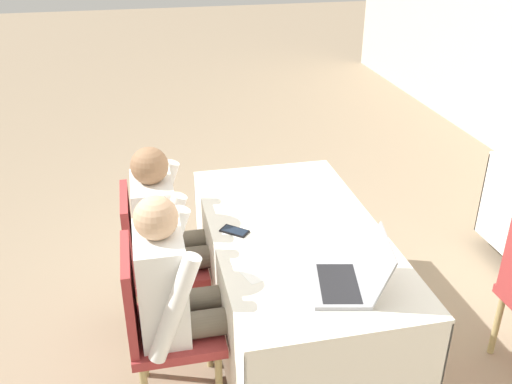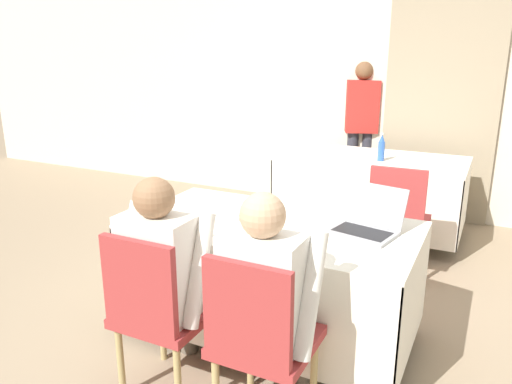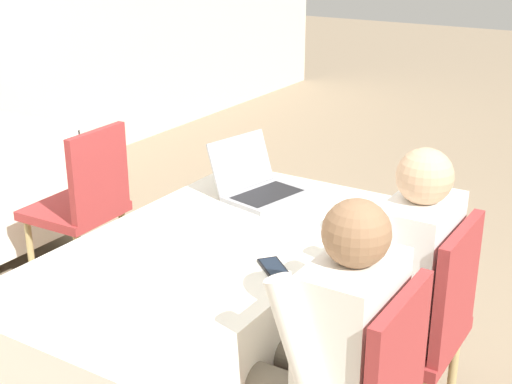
% 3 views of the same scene
% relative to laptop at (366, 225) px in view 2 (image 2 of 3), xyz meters
% --- Properties ---
extents(ground_plane, '(24.00, 24.00, 0.00)m').
position_rel_laptop_xyz_m(ground_plane, '(-0.53, -0.10, -0.79)').
color(ground_plane, gray).
extents(wall_back, '(12.00, 0.06, 2.70)m').
position_rel_laptop_xyz_m(wall_back, '(-0.53, 2.73, 0.56)').
color(wall_back, beige).
rests_on(wall_back, ground_plane).
extents(curtain_panel, '(1.09, 0.04, 2.65)m').
position_rel_laptop_xyz_m(curtain_panel, '(0.04, 2.67, 0.53)').
color(curtain_panel, gray).
rests_on(curtain_panel, ground_plane).
extents(conference_table_near, '(1.68, 0.89, 0.75)m').
position_rel_laptop_xyz_m(conference_table_near, '(-0.53, -0.10, -0.22)').
color(conference_table_near, white).
rests_on(conference_table_near, ground_plane).
extents(conference_table_far, '(1.68, 0.89, 0.75)m').
position_rel_laptop_xyz_m(conference_table_far, '(-0.43, 1.96, -0.22)').
color(conference_table_far, white).
rests_on(conference_table_far, ground_plane).
extents(laptop, '(0.40, 0.39, 0.24)m').
position_rel_laptop_xyz_m(laptop, '(0.00, 0.00, 0.00)').
color(laptop, '#99999E').
rests_on(laptop, conference_table_near).
extents(cell_phone, '(0.15, 0.16, 0.01)m').
position_rel_laptop_xyz_m(cell_phone, '(-0.58, -0.42, -0.04)').
color(cell_phone, black).
rests_on(cell_phone, conference_table_near).
extents(paper_beside_laptop, '(0.29, 0.35, 0.00)m').
position_rel_laptop_xyz_m(paper_beside_laptop, '(-0.41, 0.07, -0.05)').
color(paper_beside_laptop, white).
rests_on(paper_beside_laptop, conference_table_near).
extents(paper_centre_table, '(0.29, 0.35, 0.00)m').
position_rel_laptop_xyz_m(paper_centre_table, '(-0.25, -0.32, -0.05)').
color(paper_centre_table, white).
rests_on(paper_centre_table, conference_table_near).
extents(paper_left_edge, '(0.31, 0.35, 0.00)m').
position_rel_laptop_xyz_m(paper_left_edge, '(-0.61, -0.18, -0.05)').
color(paper_left_edge, white).
rests_on(paper_left_edge, conference_table_near).
extents(water_bottle, '(0.06, 0.06, 0.25)m').
position_rel_laptop_xyz_m(water_bottle, '(-0.34, 1.85, 0.07)').
color(water_bottle, '#2D5BB7').
rests_on(water_bottle, conference_table_far).
extents(chair_near_left, '(0.44, 0.44, 0.90)m').
position_rel_laptop_xyz_m(chair_near_left, '(-0.81, -0.85, -0.29)').
color(chair_near_left, tan).
rests_on(chair_near_left, ground_plane).
extents(chair_near_right, '(0.44, 0.44, 0.90)m').
position_rel_laptop_xyz_m(chair_near_right, '(-0.25, -0.85, -0.29)').
color(chair_near_right, tan).
rests_on(chair_near_right, ground_plane).
extents(chair_far_spare, '(0.45, 0.45, 0.90)m').
position_rel_laptop_xyz_m(chair_far_spare, '(-0.02, 1.09, -0.29)').
color(chair_far_spare, tan).
rests_on(chair_far_spare, ground_plane).
extents(person_checkered_shirt, '(0.50, 0.52, 1.16)m').
position_rel_laptop_xyz_m(person_checkered_shirt, '(-0.81, -0.75, -0.13)').
color(person_checkered_shirt, '#665B4C').
rests_on(person_checkered_shirt, ground_plane).
extents(person_white_shirt, '(0.50, 0.52, 1.16)m').
position_rel_laptop_xyz_m(person_white_shirt, '(-0.25, -0.75, -0.13)').
color(person_white_shirt, '#665B4C').
rests_on(person_white_shirt, ground_plane).
extents(person_red_shirt, '(0.39, 0.31, 1.59)m').
position_rel_laptop_xyz_m(person_red_shirt, '(-0.75, 2.70, 0.12)').
color(person_red_shirt, '#33333D').
rests_on(person_red_shirt, ground_plane).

